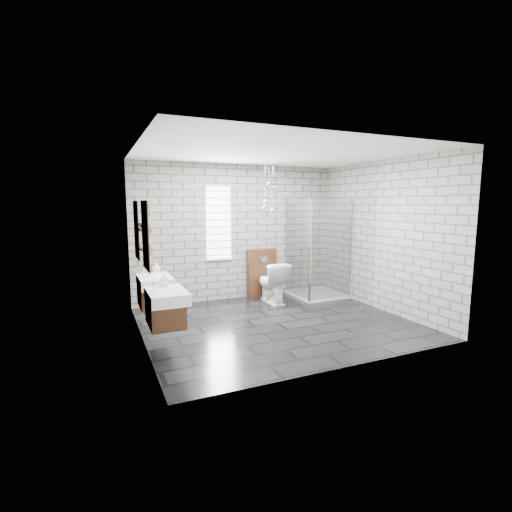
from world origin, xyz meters
TOP-DOWN VIEW (x-y plane):
  - floor at (0.00, 0.00)m, footprint 4.20×3.60m
  - ceiling at (0.00, 0.00)m, footprint 4.20×3.60m
  - wall_back at (0.00, 1.81)m, footprint 4.20×0.02m
  - wall_front at (0.00, -1.81)m, footprint 4.20×0.02m
  - wall_left at (-2.11, 0.00)m, footprint 0.02×3.60m
  - wall_right at (2.11, 0.00)m, footprint 0.02×3.60m
  - vanity_left at (-1.91, -0.57)m, footprint 0.47×0.70m
  - vanity_right at (-1.91, 0.40)m, footprint 0.47×0.70m
  - shelf_lower at (-2.03, -0.05)m, footprint 0.14×0.30m
  - shelf_upper at (-2.03, -0.05)m, footprint 0.14×0.30m
  - window at (-0.40, 1.78)m, footprint 0.56×0.05m
  - cistern_panel at (0.49, 1.70)m, footprint 0.60×0.20m
  - flush_plate at (0.49, 1.60)m, footprint 0.18×0.01m
  - shower_enclosure at (1.50, 1.18)m, footprint 1.00×1.00m
  - pendant_cluster at (0.50, 1.37)m, footprint 0.32×0.20m
  - toilet at (0.49, 1.20)m, footprint 0.45×0.79m
  - soap_bottle_a at (-1.85, -0.34)m, footprint 0.09×0.09m
  - soap_bottle_b at (-1.78, 0.78)m, footprint 0.15×0.15m
  - soap_bottle_c at (-2.02, -0.06)m, footprint 0.10×0.10m
  - vase at (-2.02, 0.06)m, footprint 0.14×0.14m

SIDE VIEW (x-z plane):
  - floor at x=0.00m, z-range -0.02..0.00m
  - toilet at x=0.49m, z-range 0.00..0.80m
  - cistern_panel at x=0.49m, z-range 0.00..1.00m
  - shower_enclosure at x=1.50m, z-range -0.51..1.52m
  - vanity_left at x=-1.91m, z-range -0.03..1.54m
  - vanity_right at x=-1.91m, z-range -0.03..1.54m
  - flush_plate at x=0.49m, z-range 0.74..0.86m
  - soap_bottle_b at x=-1.78m, z-range 0.85..1.00m
  - soap_bottle_a at x=-1.85m, z-range 0.85..1.02m
  - shelf_lower at x=-2.03m, z-range 1.31..1.33m
  - wall_back at x=0.00m, z-range 0.00..2.70m
  - wall_front at x=0.00m, z-range 0.00..2.70m
  - wall_left at x=-2.11m, z-range 0.00..2.70m
  - wall_right at x=2.11m, z-range 0.00..2.70m
  - soap_bottle_c at x=-2.02m, z-range 1.33..1.55m
  - window at x=-0.40m, z-range 0.81..2.29m
  - shelf_upper at x=-2.03m, z-range 1.57..1.59m
  - vase at x=-2.02m, z-range 1.59..1.72m
  - pendant_cluster at x=0.50m, z-range 1.58..2.53m
  - ceiling at x=0.00m, z-range 2.70..2.72m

